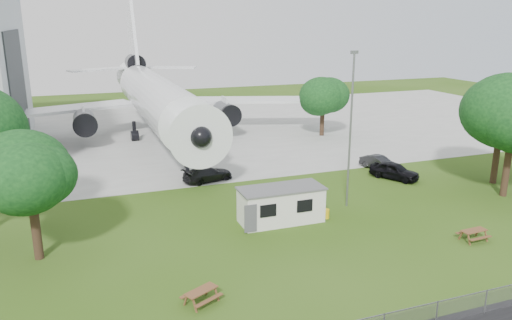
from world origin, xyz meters
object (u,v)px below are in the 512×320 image
object	(u,v)px
picnic_west	(202,303)
site_cabin	(281,205)
airliner	(154,96)
picnic_east	(473,240)

from	to	relation	value
picnic_west	site_cabin	bearing A→B (deg)	20.16
airliner	site_cabin	distance (m)	31.30
airliner	picnic_west	xyz separation A→B (m)	(-4.16, -39.52, -5.27)
site_cabin	picnic_west	size ratio (longest dim) A/B	3.75
picnic_west	picnic_east	xyz separation A→B (m)	(19.00, 1.21, 0.00)
airliner	picnic_west	world-z (taller)	airliner
airliner	picnic_west	distance (m)	40.08
airliner	picnic_west	size ratio (longest dim) A/B	26.52
site_cabin	picnic_east	bearing A→B (deg)	-34.86
airliner	picnic_east	xyz separation A→B (m)	(14.85, -38.31, -5.27)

